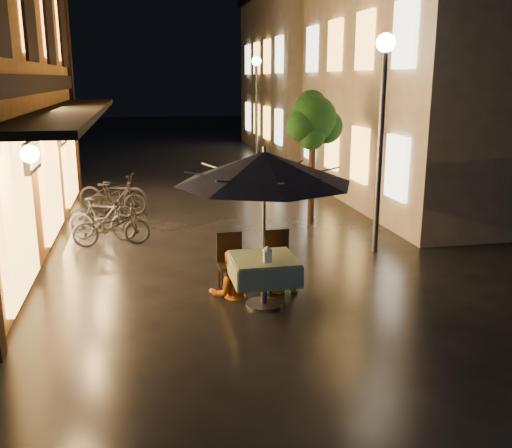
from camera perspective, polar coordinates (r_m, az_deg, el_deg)
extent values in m
plane|color=black|center=(9.19, -0.79, -7.41)|extent=(90.00, 90.00, 0.00)
cube|color=black|center=(12.53, -20.74, 12.97)|extent=(0.12, 11.00, 0.35)
cube|color=black|center=(12.48, -17.89, 10.67)|extent=(1.20, 10.50, 0.12)
cube|color=#EDA848|center=(11.60, -21.97, 19.28)|extent=(0.10, 0.90, 1.50)
cube|color=#EDA848|center=(14.06, -20.15, 18.40)|extent=(0.10, 0.90, 1.50)
cube|color=#EDA848|center=(16.54, -18.88, 17.78)|extent=(0.10, 0.90, 1.50)
cube|color=#EDA848|center=(9.30, -22.75, 0.75)|extent=(0.10, 2.20, 2.40)
cube|color=#EDA848|center=(12.69, -19.85, 4.41)|extent=(0.10, 2.20, 2.40)
cube|color=#EDA848|center=(16.12, -18.17, 6.51)|extent=(0.10, 2.20, 2.40)
cube|color=#C1AF9A|center=(17.44, 20.40, 12.99)|extent=(7.00, 9.00, 6.50)
cube|color=#EDA848|center=(12.98, 13.90, 5.50)|extent=(0.10, 1.00, 1.40)
cube|color=#EDA848|center=(12.87, 14.68, 17.90)|extent=(0.10, 1.00, 1.40)
cube|color=#EDA848|center=(14.98, 10.32, 6.82)|extent=(0.10, 1.00, 1.40)
cube|color=#EDA848|center=(14.88, 10.83, 17.57)|extent=(0.10, 1.00, 1.40)
cube|color=#EDA848|center=(17.03, 7.58, 7.82)|extent=(0.10, 1.00, 1.40)
cube|color=#EDA848|center=(16.94, 7.91, 17.27)|extent=(0.10, 1.00, 1.40)
cube|color=#EDA848|center=(19.11, 5.43, 8.59)|extent=(0.10, 1.00, 1.40)
cube|color=#EDA848|center=(19.03, 5.63, 17.00)|extent=(0.10, 1.00, 1.40)
cube|color=#C1AF9A|center=(27.91, 7.71, 14.45)|extent=(7.00, 10.00, 7.00)
cube|color=#EDA848|center=(23.33, 2.26, 9.68)|extent=(0.10, 1.00, 1.40)
cube|color=#EDA848|center=(23.27, 2.33, 16.57)|extent=(0.10, 1.00, 1.40)
cube|color=#EDA848|center=(25.47, 1.07, 10.09)|extent=(0.10, 1.00, 1.40)
cube|color=#EDA848|center=(25.41, 1.10, 16.39)|extent=(0.10, 1.00, 1.40)
cube|color=#EDA848|center=(27.62, 0.06, 10.42)|extent=(0.10, 1.00, 1.40)
cube|color=#EDA848|center=(27.56, 0.06, 16.24)|extent=(0.10, 1.00, 1.40)
cube|color=#EDA848|center=(29.77, -0.81, 10.71)|extent=(0.10, 1.00, 1.40)
cube|color=#EDA848|center=(29.72, -0.83, 16.11)|extent=(0.10, 1.00, 1.40)
cylinder|color=black|center=(13.69, 5.58, 4.59)|extent=(0.16, 0.16, 2.20)
sphere|color=black|center=(13.52, 5.73, 10.45)|extent=(1.10, 1.10, 1.10)
sphere|color=black|center=(13.74, 7.00, 9.64)|extent=(0.80, 0.80, 0.80)
sphere|color=black|center=(13.30, 4.65, 9.76)|extent=(0.76, 0.76, 0.76)
sphere|color=black|center=(13.80, 5.59, 11.78)|extent=(0.70, 0.70, 0.70)
sphere|color=black|center=(13.29, 5.59, 8.65)|extent=(0.60, 0.60, 0.60)
cylinder|color=#59595E|center=(11.44, 12.27, 6.97)|extent=(0.12, 0.12, 4.00)
sphere|color=#F5E8BC|center=(11.37, 12.84, 17.26)|extent=(0.36, 0.36, 0.36)
cylinder|color=#59595E|center=(22.90, 0.04, 10.86)|extent=(0.12, 0.12, 4.00)
sphere|color=#F5E8BC|center=(22.86, 0.04, 15.99)|extent=(0.36, 0.36, 0.36)
cylinder|color=#59595E|center=(8.78, 0.79, -5.96)|extent=(0.10, 0.10, 0.72)
cylinder|color=#59595E|center=(8.91, 0.78, -8.01)|extent=(0.56, 0.56, 0.04)
cube|color=#2A5534|center=(8.66, 0.80, -3.53)|extent=(0.95, 0.95, 0.06)
cube|color=#2A5534|center=(8.82, 3.82, -4.36)|extent=(0.04, 0.95, 0.33)
cube|color=#2A5534|center=(8.62, -2.30, -4.77)|extent=(0.04, 0.95, 0.33)
cube|color=#2A5534|center=(9.15, 0.16, -3.62)|extent=(0.95, 0.04, 0.33)
cube|color=#2A5534|center=(8.27, 1.50, -5.61)|extent=(0.95, 0.04, 0.33)
cylinder|color=#59595E|center=(8.54, 0.80, -0.98)|extent=(0.05, 0.05, 2.30)
cone|color=black|center=(8.33, 0.83, 5.66)|extent=(2.65, 2.65, 0.48)
cylinder|color=#59595E|center=(8.30, 0.83, 7.37)|extent=(0.06, 0.06, 0.12)
cube|color=black|center=(9.29, -2.49, -4.23)|extent=(0.42, 0.42, 0.05)
cube|color=black|center=(9.39, -2.69, -2.42)|extent=(0.42, 0.04, 0.55)
cylinder|color=black|center=(9.17, -3.41, -6.05)|extent=(0.04, 0.04, 0.43)
cylinder|color=black|center=(9.23, -1.18, -5.90)|extent=(0.04, 0.04, 0.43)
cylinder|color=black|center=(9.51, -3.72, -5.30)|extent=(0.04, 0.04, 0.43)
cylinder|color=black|center=(9.56, -1.57, -5.16)|extent=(0.04, 0.04, 0.43)
cube|color=black|center=(9.44, 2.32, -3.92)|extent=(0.42, 0.42, 0.05)
cube|color=black|center=(9.54, 2.07, -2.15)|extent=(0.42, 0.04, 0.55)
cylinder|color=black|center=(9.31, 1.49, -5.71)|extent=(0.04, 0.04, 0.43)
cylinder|color=black|center=(9.39, 3.64, -5.55)|extent=(0.04, 0.04, 0.43)
cylinder|color=black|center=(9.64, 1.01, -4.99)|extent=(0.04, 0.04, 0.43)
cylinder|color=black|center=(9.72, 3.09, -4.84)|extent=(0.04, 0.04, 0.43)
cube|color=white|center=(8.40, 1.14, -3.23)|extent=(0.11, 0.11, 0.18)
cube|color=#FFD88C|center=(8.41, 1.14, -3.30)|extent=(0.07, 0.07, 0.12)
cone|color=white|center=(8.37, 1.14, -2.42)|extent=(0.16, 0.16, 0.07)
imported|color=orange|center=(9.09, -2.54, -2.72)|extent=(0.74, 0.58, 1.49)
imported|color=#F49D00|center=(9.28, 2.18, -2.63)|extent=(1.02, 0.78, 1.40)
imported|color=black|center=(12.24, -14.29, -0.23)|extent=(1.61, 0.62, 0.84)
imported|color=black|center=(12.71, -15.14, 0.46)|extent=(1.60, 0.93, 0.93)
imported|color=black|center=(13.67, -15.12, 1.19)|extent=(1.58, 0.63, 0.82)
imported|color=black|center=(14.88, -13.75, 2.47)|extent=(1.52, 0.61, 0.89)
imported|color=black|center=(15.61, -14.13, 3.13)|extent=(1.94, 1.14, 0.96)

